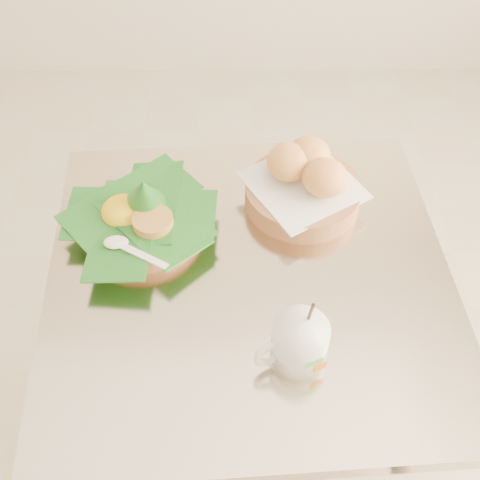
{
  "coord_description": "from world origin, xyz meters",
  "views": [
    {
      "loc": [
        0.16,
        -0.65,
        1.57
      ],
      "look_at": [
        0.17,
        0.02,
        0.82
      ],
      "focal_mm": 45.0,
      "sensor_mm": 36.0,
      "label": 1
    }
  ],
  "objects_px": {
    "rice_basket": "(141,215)",
    "cafe_table": "(248,341)",
    "bread_basket": "(304,183)",
    "coffee_mug": "(298,342)"
  },
  "relations": [
    {
      "from": "rice_basket",
      "to": "cafe_table",
      "type": "bearing_deg",
      "value": -28.44
    },
    {
      "from": "bread_basket",
      "to": "coffee_mug",
      "type": "distance_m",
      "value": 0.35
    },
    {
      "from": "rice_basket",
      "to": "bread_basket",
      "type": "height_order",
      "value": "rice_basket"
    },
    {
      "from": "bread_basket",
      "to": "rice_basket",
      "type": "bearing_deg",
      "value": -166.17
    },
    {
      "from": "coffee_mug",
      "to": "rice_basket",
      "type": "bearing_deg",
      "value": 134.48
    },
    {
      "from": "cafe_table",
      "to": "rice_basket",
      "type": "bearing_deg",
      "value": 151.56
    },
    {
      "from": "coffee_mug",
      "to": "bread_basket",
      "type": "bearing_deg",
      "value": 84.03
    },
    {
      "from": "cafe_table",
      "to": "coffee_mug",
      "type": "xyz_separation_m",
      "value": [
        0.07,
        -0.16,
        0.26
      ]
    },
    {
      "from": "bread_basket",
      "to": "coffee_mug",
      "type": "height_order",
      "value": "coffee_mug"
    },
    {
      "from": "rice_basket",
      "to": "bread_basket",
      "type": "relative_size",
      "value": 1.06
    }
  ]
}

